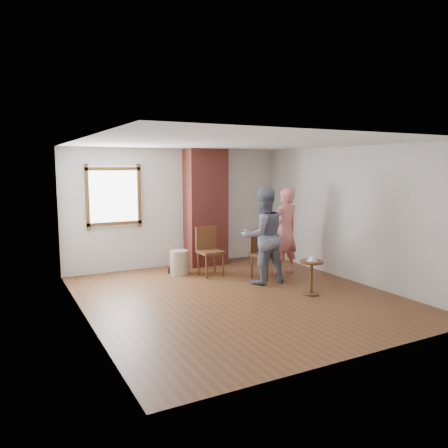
{
  "coord_description": "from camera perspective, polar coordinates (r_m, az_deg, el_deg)",
  "views": [
    {
      "loc": [
        -3.6,
        -6.32,
        2.23
      ],
      "look_at": [
        0.17,
        0.8,
        1.15
      ],
      "focal_mm": 35.0,
      "sensor_mm": 36.0,
      "label": 1
    }
  ],
  "objects": [
    {
      "name": "room_shell",
      "position": [
        7.79,
        -0.79,
        4.54
      ],
      "size": [
        5.04,
        5.52,
        2.62
      ],
      "color": "silver",
      "rests_on": "ground"
    },
    {
      "name": "dark_pot",
      "position": [
        9.18,
        -6.89,
        -6.04
      ],
      "size": [
        0.14,
        0.14,
        0.13
      ],
      "primitive_type": "cylinder",
      "rotation": [
        0.0,
        0.0,
        0.07
      ],
      "color": "black",
      "rests_on": "ground"
    },
    {
      "name": "side_table",
      "position": [
        7.75,
        11.35,
        -6.15
      ],
      "size": [
        0.4,
        0.4,
        0.6
      ],
      "color": "brown",
      "rests_on": "ground"
    },
    {
      "name": "cake_slice",
      "position": [
        7.7,
        11.45,
        -4.44
      ],
      "size": [
        0.08,
        0.07,
        0.06
      ],
      "primitive_type": "cube",
      "color": "white",
      "rests_on": "cake_plate"
    },
    {
      "name": "man",
      "position": [
        8.28,
        5.1,
        -1.57
      ],
      "size": [
        0.92,
        0.73,
        1.82
      ],
      "primitive_type": "imported",
      "rotation": [
        0.0,
        0.0,
        3.09
      ],
      "color": "#121833",
      "rests_on": "ground"
    },
    {
      "name": "stoneware_crock",
      "position": [
        9.09,
        -5.86,
        -4.99
      ],
      "size": [
        0.46,
        0.46,
        0.5
      ],
      "primitive_type": "cylinder",
      "rotation": [
        0.0,
        0.0,
        0.21
      ],
      "color": "tan",
      "rests_on": "ground"
    },
    {
      "name": "brick_chimney",
      "position": [
        9.81,
        -2.42,
        2.19
      ],
      "size": [
        0.9,
        0.5,
        2.6
      ],
      "primitive_type": "cube",
      "color": "#A4443A",
      "rests_on": "ground"
    },
    {
      "name": "dining_chair_right",
      "position": [
        8.73,
        4.87,
        -3.52
      ],
      "size": [
        0.6,
        0.6,
        0.97
      ],
      "rotation": [
        0.0,
        0.0,
        0.43
      ],
      "color": "brown",
      "rests_on": "ground"
    },
    {
      "name": "dining_chair_left",
      "position": [
        8.92,
        -2.0,
        -3.2
      ],
      "size": [
        0.46,
        0.46,
        0.99
      ],
      "rotation": [
        0.0,
        0.0,
        0.01
      ],
      "color": "brown",
      "rests_on": "ground"
    },
    {
      "name": "cake_plate",
      "position": [
        7.7,
        11.39,
        -4.7
      ],
      "size": [
        0.18,
        0.18,
        0.01
      ],
      "primitive_type": "cylinder",
      "color": "white",
      "rests_on": "side_table"
    },
    {
      "name": "ground",
      "position": [
        7.6,
        1.72,
        -9.42
      ],
      "size": [
        5.5,
        5.5,
        0.0
      ],
      "primitive_type": "plane",
      "color": "brown",
      "rests_on": "ground"
    },
    {
      "name": "person_pink",
      "position": [
        9.07,
        7.95,
        -0.92
      ],
      "size": [
        0.71,
        0.53,
        1.78
      ],
      "primitive_type": "imported",
      "rotation": [
        0.0,
        0.0,
        3.31
      ],
      "color": "#DB746D",
      "rests_on": "ground"
    }
  ]
}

